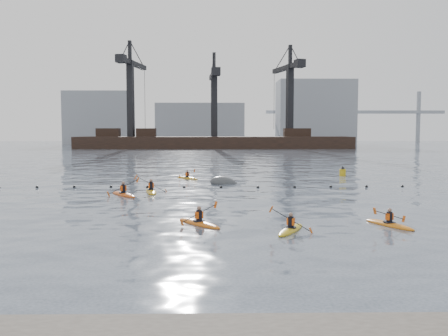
{
  "coord_description": "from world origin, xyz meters",
  "views": [
    {
      "loc": [
        0.65,
        -15.89,
        4.6
      ],
      "look_at": [
        1.01,
        7.13,
        2.8
      ],
      "focal_mm": 38.0,
      "sensor_mm": 36.0,
      "label": 1
    }
  ],
  "objects_px": {
    "nav_buoy": "(343,172)",
    "kayaker_3": "(151,191)",
    "kayaker_2": "(123,194)",
    "kayaker_5": "(187,178)",
    "kayaker_1": "(291,229)",
    "kayaker_0": "(199,222)",
    "kayaker_4": "(389,224)",
    "mooring_buoy": "(224,184)"
  },
  "relations": [
    {
      "from": "nav_buoy",
      "to": "kayaker_3",
      "type": "bearing_deg",
      "value": -144.5
    },
    {
      "from": "kayaker_2",
      "to": "kayaker_5",
      "type": "height_order",
      "value": "kayaker_2"
    },
    {
      "from": "kayaker_2",
      "to": "nav_buoy",
      "type": "xyz_separation_m",
      "value": [
        19.63,
        14.45,
        0.25
      ]
    },
    {
      "from": "kayaker_1",
      "to": "nav_buoy",
      "type": "height_order",
      "value": "kayaker_1"
    },
    {
      "from": "kayaker_5",
      "to": "kayaker_3",
      "type": "bearing_deg",
      "value": -146.36
    },
    {
      "from": "kayaker_0",
      "to": "kayaker_2",
      "type": "relative_size",
      "value": 0.89
    },
    {
      "from": "kayaker_2",
      "to": "kayaker_4",
      "type": "bearing_deg",
      "value": -71.53
    },
    {
      "from": "kayaker_0",
      "to": "kayaker_3",
      "type": "xyz_separation_m",
      "value": [
        -4.07,
        12.38,
        0.01
      ]
    },
    {
      "from": "kayaker_2",
      "to": "mooring_buoy",
      "type": "height_order",
      "value": "kayaker_2"
    },
    {
      "from": "kayaker_4",
      "to": "kayaker_3",
      "type": "bearing_deg",
      "value": -70.17
    },
    {
      "from": "kayaker_3",
      "to": "nav_buoy",
      "type": "relative_size",
      "value": 3.06
    },
    {
      "from": "kayaker_3",
      "to": "kayaker_4",
      "type": "relative_size",
      "value": 1.2
    },
    {
      "from": "mooring_buoy",
      "to": "kayaker_2",
      "type": "bearing_deg",
      "value": -134.86
    },
    {
      "from": "mooring_buoy",
      "to": "kayaker_4",
      "type": "bearing_deg",
      "value": -67.27
    },
    {
      "from": "kayaker_0",
      "to": "kayaker_2",
      "type": "xyz_separation_m",
      "value": [
        -5.82,
        10.68,
        0.01
      ]
    },
    {
      "from": "kayaker_1",
      "to": "kayaker_3",
      "type": "bearing_deg",
      "value": 147.83
    },
    {
      "from": "kayaker_2",
      "to": "kayaker_4",
      "type": "distance_m",
      "value": 18.76
    },
    {
      "from": "kayaker_2",
      "to": "kayaker_4",
      "type": "height_order",
      "value": "kayaker_2"
    },
    {
      "from": "kayaker_3",
      "to": "kayaker_5",
      "type": "relative_size",
      "value": 1.44
    },
    {
      "from": "kayaker_1",
      "to": "nav_buoy",
      "type": "distance_m",
      "value": 28.35
    },
    {
      "from": "kayaker_3",
      "to": "kayaker_5",
      "type": "xyz_separation_m",
      "value": [
        2.09,
        10.16,
        -0.02
      ]
    },
    {
      "from": "kayaker_1",
      "to": "mooring_buoy",
      "type": "xyz_separation_m",
      "value": [
        -2.76,
        19.64,
        -0.09
      ]
    },
    {
      "from": "kayaker_4",
      "to": "mooring_buoy",
      "type": "distance_m",
      "value": 20.07
    },
    {
      "from": "kayaker_5",
      "to": "nav_buoy",
      "type": "height_order",
      "value": "nav_buoy"
    },
    {
      "from": "kayaker_3",
      "to": "nav_buoy",
      "type": "height_order",
      "value": "kayaker_3"
    },
    {
      "from": "kayaker_5",
      "to": "mooring_buoy",
      "type": "relative_size",
      "value": 1.0
    },
    {
      "from": "kayaker_1",
      "to": "kayaker_5",
      "type": "bearing_deg",
      "value": 131.51
    },
    {
      "from": "mooring_buoy",
      "to": "nav_buoy",
      "type": "xyz_separation_m",
      "value": [
        12.29,
        7.07,
        0.36
      ]
    },
    {
      "from": "kayaker_3",
      "to": "kayaker_0",
      "type": "bearing_deg",
      "value": -84.32
    },
    {
      "from": "kayaker_0",
      "to": "nav_buoy",
      "type": "relative_size",
      "value": 2.49
    },
    {
      "from": "kayaker_2",
      "to": "kayaker_5",
      "type": "xyz_separation_m",
      "value": [
        3.84,
        11.86,
        -0.02
      ]
    },
    {
      "from": "kayaker_3",
      "to": "nav_buoy",
      "type": "distance_m",
      "value": 21.95
    },
    {
      "from": "nav_buoy",
      "to": "mooring_buoy",
      "type": "bearing_deg",
      "value": -150.09
    },
    {
      "from": "kayaker_4",
      "to": "mooring_buoy",
      "type": "bearing_deg",
      "value": -93.56
    },
    {
      "from": "kayaker_1",
      "to": "nav_buoy",
      "type": "bearing_deg",
      "value": 97.32
    },
    {
      "from": "kayaker_0",
      "to": "nav_buoy",
      "type": "bearing_deg",
      "value": 22.84
    },
    {
      "from": "kayaker_1",
      "to": "kayaker_3",
      "type": "height_order",
      "value": "kayaker_3"
    },
    {
      "from": "kayaker_0",
      "to": "kayaker_5",
      "type": "distance_m",
      "value": 22.62
    },
    {
      "from": "kayaker_1",
      "to": "kayaker_2",
      "type": "xyz_separation_m",
      "value": [
        -10.1,
        12.26,
        0.02
      ]
    },
    {
      "from": "kayaker_3",
      "to": "nav_buoy",
      "type": "bearing_deg",
      "value": 22.99
    },
    {
      "from": "kayaker_0",
      "to": "kayaker_5",
      "type": "height_order",
      "value": "kayaker_0"
    },
    {
      "from": "kayaker_2",
      "to": "mooring_buoy",
      "type": "relative_size",
      "value": 1.32
    }
  ]
}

